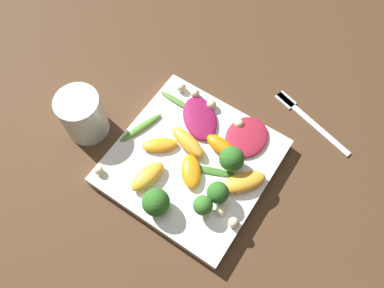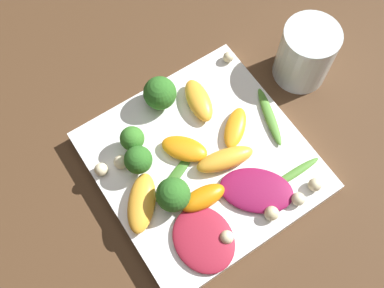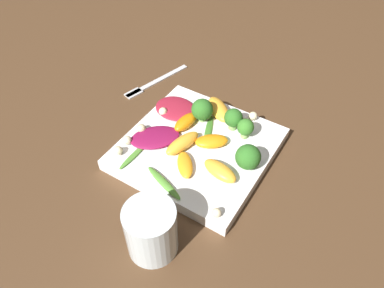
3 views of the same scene
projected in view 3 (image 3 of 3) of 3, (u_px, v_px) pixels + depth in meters
name	position (u px, v px, depth m)	size (l,w,h in m)	color
ground_plane	(197.00, 153.00, 0.69)	(2.40, 2.40, 0.00)	#4C331E
plate	(198.00, 149.00, 0.68)	(0.25, 0.25, 0.02)	white
drinking_glass	(151.00, 230.00, 0.53)	(0.08, 0.08, 0.09)	silver
fork	(151.00, 84.00, 0.83)	(0.06, 0.17, 0.01)	silver
radicchio_leaf_0	(155.00, 137.00, 0.68)	(0.10, 0.11, 0.01)	maroon
radicchio_leaf_1	(175.00, 108.00, 0.74)	(0.09, 0.07, 0.01)	maroon
orange_segment_0	(212.00, 141.00, 0.67)	(0.07, 0.06, 0.02)	orange
orange_segment_1	(186.00, 122.00, 0.70)	(0.03, 0.06, 0.02)	orange
orange_segment_2	(219.00, 109.00, 0.73)	(0.08, 0.07, 0.02)	#FCAD33
orange_segment_3	(182.00, 143.00, 0.66)	(0.04, 0.08, 0.02)	#FCAD33
orange_segment_4	(220.00, 171.00, 0.62)	(0.07, 0.04, 0.02)	#FCAD33
orange_segment_5	(185.00, 165.00, 0.63)	(0.06, 0.06, 0.01)	orange
broccoli_floret_0	(202.00, 110.00, 0.70)	(0.04, 0.04, 0.05)	#84AD5B
broccoli_floret_1	(233.00, 118.00, 0.69)	(0.03, 0.03, 0.04)	#84AD5B
broccoli_floret_2	(247.00, 159.00, 0.62)	(0.04, 0.04, 0.05)	#7A9E51
broccoli_floret_3	(245.00, 128.00, 0.67)	(0.03, 0.03, 0.04)	#84AD5B
arugula_sprig_0	(208.00, 130.00, 0.70)	(0.04, 0.08, 0.00)	#3D7528
arugula_sprig_1	(134.00, 155.00, 0.65)	(0.01, 0.08, 0.01)	#518E33
arugula_sprig_2	(165.00, 183.00, 0.61)	(0.09, 0.04, 0.01)	#518E33
macadamia_nut_0	(245.00, 122.00, 0.70)	(0.02, 0.02, 0.02)	beige
macadamia_nut_1	(118.00, 151.00, 0.65)	(0.02, 0.02, 0.02)	beige
macadamia_nut_2	(217.00, 213.00, 0.57)	(0.01, 0.01, 0.01)	beige
macadamia_nut_3	(163.00, 112.00, 0.72)	(0.02, 0.02, 0.02)	beige
macadamia_nut_4	(253.00, 116.00, 0.72)	(0.02, 0.02, 0.02)	beige
macadamia_nut_5	(141.00, 128.00, 0.69)	(0.02, 0.02, 0.02)	beige
macadamia_nut_6	(127.00, 140.00, 0.67)	(0.02, 0.02, 0.02)	beige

